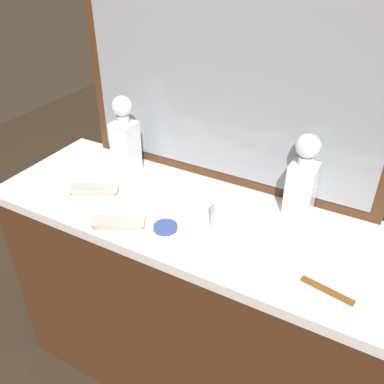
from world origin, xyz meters
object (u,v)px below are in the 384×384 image
Objects in this scene: crystal_decanter_rear at (302,182)px; crystal_decanter_far_right at (125,143)px; silver_brush_front at (119,223)px; porcelain_dish at (165,227)px; silver_brush_far_right at (94,190)px; tortoiseshell_comb at (327,290)px; crystal_tumbler_center at (224,215)px.

crystal_decanter_far_right is at bearing -174.56° from crystal_decanter_rear.
porcelain_dish is at bearing 23.16° from silver_brush_front.
tortoiseshell_comb is at bearing -5.09° from silver_brush_far_right.
crystal_tumbler_center is at bearing 162.74° from tortoiseshell_comb.
crystal_tumbler_center is 0.63× the size of silver_brush_far_right.
crystal_decanter_far_right is (-0.66, -0.06, 0.01)m from crystal_decanter_rear.
crystal_tumbler_center reaches higher than tortoiseshell_comb.
crystal_decanter_rear is 1.63× the size of silver_brush_front.
silver_brush_far_right is 2.24× the size of porcelain_dish.
porcelain_dish reaches higher than tortoiseshell_comb.
crystal_decanter_rear is at bearing 36.92° from silver_brush_front.
tortoiseshell_comb is (0.85, -0.08, -0.01)m from silver_brush_far_right.
crystal_decanter_far_right reaches higher than crystal_decanter_rear.
silver_brush_front is (-0.48, -0.36, -0.10)m from crystal_decanter_rear.
silver_brush_front is 1.18× the size of tortoiseshell_comb.
crystal_decanter_rear is 2.56× the size of crystal_tumbler_center.
crystal_decanter_rear is 1.62× the size of silver_brush_far_right.
crystal_decanter_far_right is 2.79× the size of crystal_tumbler_center.
crystal_decanter_rear is 0.92× the size of crystal_decanter_far_right.
tortoiseshell_comb is (0.36, -0.11, -0.05)m from crystal_tumbler_center.
crystal_decanter_far_right is 0.88m from tortoiseshell_comb.
tortoiseshell_comb is at bearing 3.44° from silver_brush_front.
silver_brush_far_right is 0.85m from tortoiseshell_comb.
crystal_decanter_far_right reaches higher than tortoiseshell_comb.
silver_brush_front is at bearing -30.28° from silver_brush_far_right.
crystal_decanter_rear is 0.60m from silver_brush_front.
silver_brush_far_right is at bearing 149.72° from silver_brush_front.
porcelain_dish is at bearing 177.78° from tortoiseshell_comb.
silver_brush_far_right reaches higher than porcelain_dish.
crystal_decanter_rear is 1.92× the size of tortoiseshell_comb.
porcelain_dish is (-0.34, -0.30, -0.11)m from crystal_decanter_rear.
crystal_decanter_rear reaches higher than tortoiseshell_comb.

